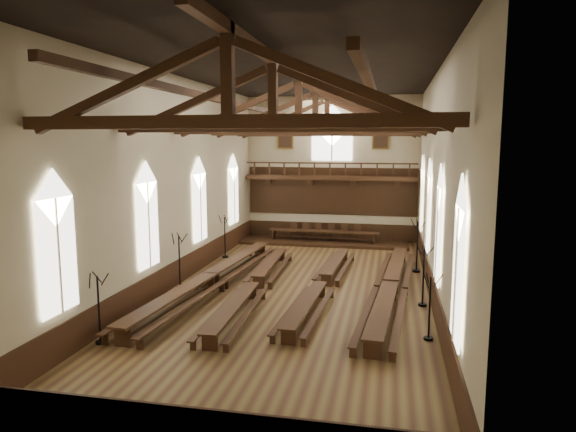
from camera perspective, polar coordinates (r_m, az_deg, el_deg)
name	(u,v)px	position (r m, az deg, el deg)	size (l,w,h in m)	color
ground	(298,291)	(24.11, 1.13, -8.35)	(26.00, 26.00, 0.00)	brown
room_walls	(299,151)	(23.11, 1.18, 7.19)	(26.00, 26.00, 26.00)	beige
wainscot_band	(298,279)	(23.95, 1.13, -6.97)	(12.00, 26.00, 1.20)	#371D10
side_windows	(298,212)	(23.32, 1.16, 0.50)	(11.85, 19.80, 4.50)	white
end_window	(332,137)	(35.87, 4.92, 8.77)	(2.80, 0.12, 3.80)	white
minstrels_gallery	(331,185)	(35.76, 4.81, 3.45)	(11.80, 1.24, 3.70)	#3E2213
portraits	(332,139)	(35.87, 4.91, 8.57)	(7.75, 0.09, 1.45)	brown
roof_trusses	(299,111)	(23.14, 1.19, 11.54)	(11.70, 25.70, 2.80)	#3E2213
refectory_row_a	(211,277)	(24.51, -8.55, -6.72)	(2.22, 15.06, 0.81)	#3E2213
refectory_row_b	(254,283)	(23.64, -3.76, -7.44)	(1.62, 13.82, 0.68)	#3E2213
refectory_row_c	(323,282)	(23.95, 3.93, -7.27)	(1.65, 13.65, 0.66)	#3E2213
refectory_row_d	(391,285)	(23.55, 11.37, -7.51)	(2.07, 14.60, 0.76)	#3E2213
dais	(323,242)	(35.09, 3.91, -2.92)	(11.40, 2.76, 0.18)	#371D10
high_table	(323,232)	(34.96, 3.92, -1.81)	(7.55, 1.18, 0.71)	#3E2213
high_chairs	(325,231)	(35.69, 4.08, -1.63)	(5.00, 0.50, 1.07)	#3E2213
candelabrum_left_near	(100,322)	(19.06, -20.20, -11.01)	(0.69, 0.78, 2.53)	black
candelabrum_left_mid	(180,272)	(24.83, -11.93, -6.08)	(0.78, 0.81, 2.69)	black
candelabrum_left_far	(225,245)	(30.94, -7.01, -3.17)	(0.78, 0.73, 2.59)	black
candelabrum_right_near	(429,320)	(18.91, 15.41, -11.06)	(0.68, 0.73, 2.40)	black
candelabrum_right_mid	(423,288)	(22.54, 14.77, -7.70)	(0.78, 0.77, 2.63)	black
candelabrum_right_far	(417,256)	(28.16, 14.13, -4.32)	(0.87, 0.83, 2.89)	black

